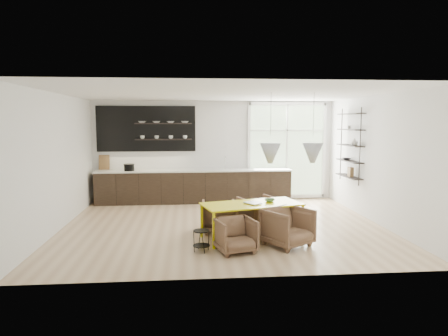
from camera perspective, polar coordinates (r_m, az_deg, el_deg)
room at (r=9.87m, az=2.66°, el=1.74°), size 7.02×6.01×2.91m
kitchen_run at (r=11.46m, az=-4.78°, el=-1.92°), size 5.54×0.69×2.75m
right_shelving at (r=10.66m, az=17.61°, el=2.83°), size 0.26×1.22×1.90m
dining_table at (r=7.91m, az=3.99°, el=-5.41°), size 2.08×1.32×0.70m
armchair_back_left at (r=8.45m, az=-0.75°, el=-6.90°), size 0.72×0.74×0.65m
armchair_back_right at (r=8.72m, az=5.01°, el=-6.34°), size 0.98×0.99×0.69m
armchair_front_left at (r=7.17m, az=1.64°, el=-9.56°), size 0.81×0.82×0.61m
armchair_front_right at (r=7.58m, az=9.08°, el=-8.33°), size 1.06×1.07×0.71m
wire_stool at (r=7.21m, az=-3.26°, el=-9.93°), size 0.30×0.30×0.38m
table_book at (r=7.78m, az=3.51°, el=-5.13°), size 0.36×0.39×0.03m
table_bowl at (r=8.07m, az=6.54°, el=-4.61°), size 0.22×0.22×0.06m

